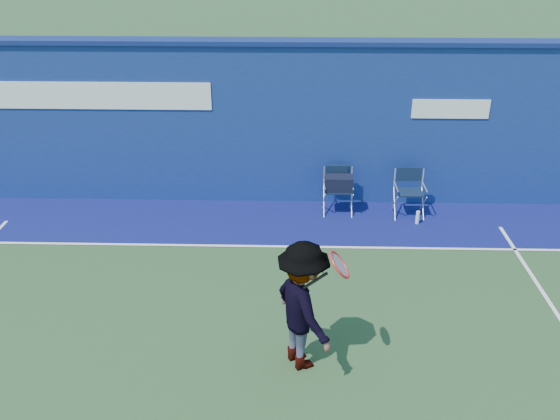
{
  "coord_description": "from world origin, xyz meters",
  "views": [
    {
      "loc": [
        0.78,
        -5.51,
        5.02
      ],
      "look_at": [
        0.57,
        2.6,
        1.0
      ],
      "focal_mm": 38.0,
      "sensor_mm": 36.0,
      "label": 1
    }
  ],
  "objects_px": {
    "tennis_player": "(303,306)",
    "water_bottle": "(418,218)",
    "directors_chair_left": "(338,194)",
    "directors_chair_right": "(409,202)"
  },
  "relations": [
    {
      "from": "directors_chair_right",
      "to": "tennis_player",
      "type": "bearing_deg",
      "value": -115.86
    },
    {
      "from": "directors_chair_right",
      "to": "water_bottle",
      "type": "xyz_separation_m",
      "value": [
        0.12,
        -0.35,
        -0.15
      ]
    },
    {
      "from": "directors_chair_left",
      "to": "water_bottle",
      "type": "relative_size",
      "value": 3.51
    },
    {
      "from": "directors_chair_left",
      "to": "water_bottle",
      "type": "height_order",
      "value": "directors_chair_left"
    },
    {
      "from": "directors_chair_left",
      "to": "directors_chair_right",
      "type": "xyz_separation_m",
      "value": [
        1.31,
        -0.08,
        -0.1
      ]
    },
    {
      "from": "directors_chair_left",
      "to": "tennis_player",
      "type": "bearing_deg",
      "value": -99.37
    },
    {
      "from": "directors_chair_left",
      "to": "tennis_player",
      "type": "xyz_separation_m",
      "value": [
        -0.7,
        -4.23,
        0.48
      ]
    },
    {
      "from": "directors_chair_right",
      "to": "tennis_player",
      "type": "height_order",
      "value": "tennis_player"
    },
    {
      "from": "tennis_player",
      "to": "water_bottle",
      "type": "bearing_deg",
      "value": 60.75
    },
    {
      "from": "directors_chair_left",
      "to": "directors_chair_right",
      "type": "distance_m",
      "value": 1.32
    }
  ]
}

